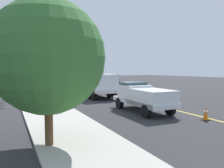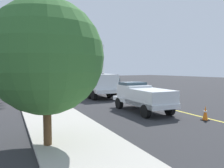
{
  "view_description": "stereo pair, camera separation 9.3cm",
  "coord_description": "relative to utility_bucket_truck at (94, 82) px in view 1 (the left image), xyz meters",
  "views": [
    {
      "loc": [
        -20.12,
        14.44,
        3.12
      ],
      "look_at": [
        0.59,
        0.81,
        1.4
      ],
      "focal_mm": 36.37,
      "sensor_mm": 36.0,
      "label": 1
    },
    {
      "loc": [
        -20.17,
        14.36,
        3.12
      ],
      "look_at": [
        0.59,
        0.81,
        1.4
      ],
      "focal_mm": 36.37,
      "sensor_mm": 36.0,
      "label": 2
    }
  ],
  "objects": [
    {
      "name": "traffic_cone_mid_rear",
      "position": [
        3.17,
        -2.19,
        -1.22
      ],
      "size": [
        0.4,
        0.4,
        0.76
      ],
      "color": "black",
      "rests_on": "ground"
    },
    {
      "name": "street_tree_right",
      "position": [
        9.03,
        6.2,
        2.17
      ],
      "size": [
        2.9,
        2.9,
        5.25
      ],
      "color": "brown",
      "rests_on": "ground"
    },
    {
      "name": "traffic_cone_mid_front",
      "position": [
        -5.08,
        -1.21,
        -1.25
      ],
      "size": [
        0.4,
        0.4,
        0.7
      ],
      "color": "black",
      "rests_on": "ground"
    },
    {
      "name": "traffic_cone_leading",
      "position": [
        -14.06,
        0.14,
        -1.16
      ],
      "size": [
        0.4,
        0.4,
        0.89
      ],
      "color": "black",
      "rests_on": "ground"
    },
    {
      "name": "street_tree_left",
      "position": [
        -13.53,
        9.48,
        1.96
      ],
      "size": [
        4.45,
        4.45,
        5.78
      ],
      "color": "brown",
      "rests_on": "ground"
    },
    {
      "name": "service_pickup_truck",
      "position": [
        -9.95,
        1.49,
        -0.48
      ],
      "size": [
        5.85,
        2.9,
        2.06
      ],
      "color": "silver",
      "rests_on": "ground"
    },
    {
      "name": "passing_minivan",
      "position": [
        5.77,
        -5.8,
        -0.62
      ],
      "size": [
        5.03,
        2.58,
        1.69
      ],
      "color": "black",
      "rests_on": "ground"
    },
    {
      "name": "traffic_signal_mast",
      "position": [
        3.55,
        4.64,
        4.3
      ],
      "size": [
        5.74,
        1.11,
        8.66
      ],
      "color": "gray",
      "rests_on": "ground"
    },
    {
      "name": "lane_centre_stripe",
      "position": [
        -2.06,
        -2.23,
        -1.59
      ],
      "size": [
        49.49,
        7.46,
        0.01
      ],
      "primitive_type": "cube",
      "rotation": [
        0.0,
        0.0,
        -0.15
      ],
      "color": "yellow",
      "rests_on": "ground"
    },
    {
      "name": "sidewalk_far_side",
      "position": [
        -0.8,
        6.31,
        -1.54
      ],
      "size": [
        59.88,
        12.33,
        0.12
      ],
      "primitive_type": "cube",
      "rotation": [
        0.0,
        0.0,
        -0.15
      ],
      "color": "#B2ADA3",
      "rests_on": "ground"
    },
    {
      "name": "utility_bucket_truck",
      "position": [
        0.0,
        0.0,
        0.0
      ],
      "size": [
        8.48,
        3.67,
        6.34
      ],
      "color": "silver",
      "rests_on": "ground"
    },
    {
      "name": "ground",
      "position": [
        -2.06,
        -2.23,
        -1.6
      ],
      "size": [
        120.0,
        120.0,
        0.0
      ],
      "primitive_type": "plane",
      "color": "#2D2D30"
    }
  ]
}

